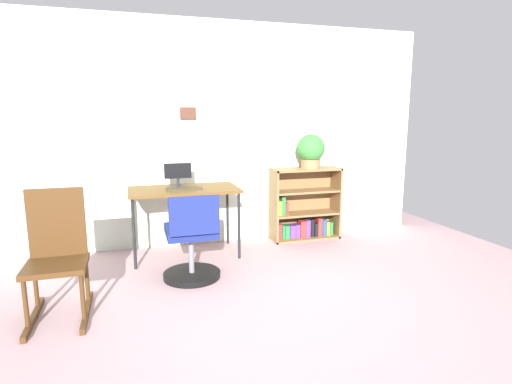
% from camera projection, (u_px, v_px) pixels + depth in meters
% --- Properties ---
extents(ground_plane, '(6.24, 6.24, 0.00)m').
position_uv_depth(ground_plane, '(270.00, 328.00, 2.88)').
color(ground_plane, '#A8878C').
extents(wall_back, '(5.20, 0.12, 2.50)m').
position_uv_depth(wall_back, '(210.00, 135.00, 4.67)').
color(wall_back, silver).
rests_on(wall_back, ground_plane).
extents(desk, '(1.12, 0.61, 0.72)m').
position_uv_depth(desk, '(184.00, 193.00, 4.27)').
color(desk, brown).
rests_on(desk, ground_plane).
extents(monitor, '(0.28, 0.20, 0.26)m').
position_uv_depth(monitor, '(178.00, 176.00, 4.28)').
color(monitor, '#262628').
rests_on(monitor, desk).
extents(keyboard, '(0.36, 0.13, 0.02)m').
position_uv_depth(keyboard, '(184.00, 189.00, 4.18)').
color(keyboard, '#372F1D').
rests_on(keyboard, desk).
extents(office_chair, '(0.52, 0.55, 0.80)m').
position_uv_depth(office_chair, '(192.00, 243.00, 3.66)').
color(office_chair, black).
rests_on(office_chair, ground_plane).
extents(rocking_chair, '(0.42, 0.64, 0.94)m').
position_uv_depth(rocking_chair, '(57.00, 253.00, 3.02)').
color(rocking_chair, '#432911').
rests_on(rocking_chair, ground_plane).
extents(bookshelf_low, '(0.82, 0.30, 0.85)m').
position_uv_depth(bookshelf_low, '(303.00, 208.00, 4.95)').
color(bookshelf_low, brown).
rests_on(bookshelf_low, ground_plane).
extents(potted_plant_on_shelf, '(0.33, 0.33, 0.40)m').
position_uv_depth(potted_plant_on_shelf, '(311.00, 150.00, 4.79)').
color(potted_plant_on_shelf, '#9E6642').
rests_on(potted_plant_on_shelf, bookshelf_low).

